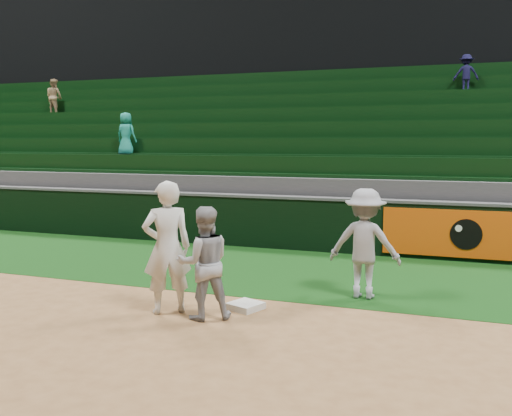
{
  "coord_description": "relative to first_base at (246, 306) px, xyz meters",
  "views": [
    {
      "loc": [
        3.31,
        -7.49,
        2.53
      ],
      "look_at": [
        -0.27,
        2.3,
        1.3
      ],
      "focal_mm": 40.0,
      "sensor_mm": 36.0,
      "label": 1
    }
  ],
  "objects": [
    {
      "name": "field_wall",
      "position": [
        -0.26,
        4.87,
        0.58
      ],
      "size": [
        36.0,
        0.45,
        1.25
      ],
      "color": "black",
      "rests_on": "ground"
    },
    {
      "name": "stadium_seating",
      "position": [
        -0.29,
        8.65,
        1.65
      ],
      "size": [
        36.0,
        5.95,
        4.97
      ],
      "color": "#363639",
      "rests_on": "ground"
    },
    {
      "name": "first_baseman",
      "position": [
        -1.02,
        -0.55,
        0.93
      ],
      "size": [
        0.85,
        0.81,
        1.96
      ],
      "primitive_type": "imported",
      "rotation": [
        0.0,
        0.0,
        3.8
      ],
      "color": "silver",
      "rests_on": "ground"
    },
    {
      "name": "first_base",
      "position": [
        0.0,
        0.0,
        0.0
      ],
      "size": [
        0.57,
        0.57,
        0.1
      ],
      "primitive_type": "cube",
      "rotation": [
        0.0,
        0.0,
        -0.36
      ],
      "color": "silver",
      "rests_on": "ground"
    },
    {
      "name": "upper_deck",
      "position": [
        -0.29,
        17.13,
        5.95
      ],
      "size": [
        40.0,
        12.0,
        12.0
      ],
      "primitive_type": "cube",
      "color": "black",
      "rests_on": "ground"
    },
    {
      "name": "base_coach",
      "position": [
        1.57,
        1.24,
        0.84
      ],
      "size": [
        1.16,
        0.68,
        1.77
      ],
      "primitive_type": "imported",
      "rotation": [
        0.0,
        0.0,
        3.12
      ],
      "color": "#90929C",
      "rests_on": "foul_grass"
    },
    {
      "name": "ground",
      "position": [
        -0.29,
        -0.32,
        -0.05
      ],
      "size": [
        70.0,
        70.0,
        0.0
      ],
      "primitive_type": "plane",
      "color": "brown",
      "rests_on": "ground"
    },
    {
      "name": "baserunner",
      "position": [
        -0.39,
        -0.62,
        0.76
      ],
      "size": [
        0.99,
        0.94,
        1.62
      ],
      "primitive_type": "imported",
      "rotation": [
        0.0,
        0.0,
        3.72
      ],
      "color": "#9799A0",
      "rests_on": "ground"
    },
    {
      "name": "foul_grass",
      "position": [
        -0.29,
        2.68,
        -0.05
      ],
      "size": [
        36.0,
        4.2,
        0.01
      ],
      "primitive_type": "cube",
      "color": "black",
      "rests_on": "ground"
    }
  ]
}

